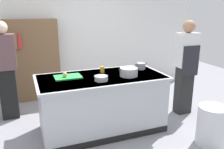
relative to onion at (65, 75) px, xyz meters
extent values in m
plane|color=gray|center=(0.55, -0.09, -0.96)|extent=(10.00, 10.00, 0.00)
cube|color=white|center=(0.55, 2.01, 0.54)|extent=(6.40, 0.12, 3.00)
cube|color=#B7BABF|center=(0.55, -0.09, -0.51)|extent=(1.90, 0.90, 0.90)
cube|color=#B7BABF|center=(0.55, -0.09, -0.07)|extent=(1.98, 0.98, 0.03)
cube|color=black|center=(0.55, -0.55, -0.91)|extent=(1.90, 0.01, 0.10)
cube|color=green|center=(0.05, 0.03, -0.05)|extent=(0.40, 0.28, 0.02)
sphere|color=tan|center=(0.00, 0.00, 0.00)|extent=(0.08, 0.08, 0.08)
cylinder|color=#B7BABF|center=(0.95, -0.23, 0.01)|extent=(0.28, 0.28, 0.13)
cube|color=black|center=(0.79, -0.23, 0.05)|extent=(0.04, 0.02, 0.01)
cube|color=black|center=(1.10, -0.23, 0.05)|extent=(0.04, 0.02, 0.01)
cylinder|color=#99999E|center=(1.32, 0.08, 0.00)|extent=(0.16, 0.16, 0.11)
cube|color=black|center=(1.23, 0.08, 0.03)|extent=(0.04, 0.02, 0.01)
cube|color=black|center=(1.41, 0.08, 0.03)|extent=(0.04, 0.02, 0.01)
cylinder|color=#B7BABF|center=(0.47, -0.31, -0.02)|extent=(0.19, 0.19, 0.07)
cylinder|color=yellow|center=(0.63, 0.11, -0.01)|extent=(0.07, 0.07, 0.10)
cylinder|color=silver|center=(1.87, -1.08, -0.67)|extent=(0.41, 0.41, 0.58)
cube|color=black|center=(2.17, -0.03, -0.51)|extent=(0.28, 0.20, 0.90)
cube|color=silver|center=(2.17, -0.03, 0.24)|extent=(0.38, 0.24, 0.60)
sphere|color=#A87A5B|center=(2.17, -0.03, 0.65)|extent=(0.22, 0.22, 0.22)
cube|color=#232328|center=(2.17, -0.16, 0.06)|extent=(0.34, 0.02, 0.54)
cube|color=black|center=(-0.85, 0.90, -0.51)|extent=(0.28, 0.20, 0.90)
cube|color=brown|center=(-0.85, 0.90, 0.24)|extent=(0.38, 0.24, 0.60)
sphere|color=beige|center=(-0.85, 0.90, 0.65)|extent=(0.22, 0.22, 0.22)
cube|color=brown|center=(-0.38, 1.71, -0.11)|extent=(1.10, 0.28, 1.70)
cube|color=white|center=(-0.81, 1.55, 0.29)|extent=(0.08, 0.03, 0.22)
cube|color=orange|center=(-0.74, 1.55, 0.34)|extent=(0.06, 0.03, 0.32)
cube|color=brown|center=(-0.66, 1.55, 0.34)|extent=(0.06, 0.03, 0.33)
cube|color=red|center=(-0.59, 1.55, 0.32)|extent=(0.07, 0.03, 0.28)
camera|label=1|loc=(-0.56, -3.38, 0.96)|focal=37.51mm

